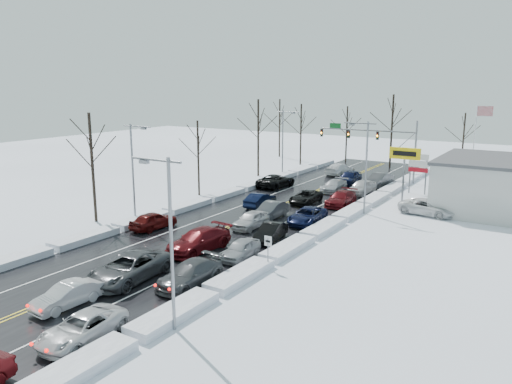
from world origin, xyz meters
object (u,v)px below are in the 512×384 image
Objects in this scene: flagpole at (476,139)px; oncoming_car_0 at (260,207)px; traffic_signal_mast at (377,139)px; tires_plus_sign at (405,157)px.

flagpole is 2.25× the size of oncoming_car_0.
traffic_signal_mast is 22.34m from oncoming_car_0.
flagpole is 29.14m from oncoming_car_0.
tires_plus_sign is at bearing -145.01° from oncoming_car_0.
traffic_signal_mast is 1.33× the size of flagpole.
flagpole is at bearing 71.56° from tires_plus_sign.
tires_plus_sign is 0.60× the size of flagpole.
oncoming_car_0 is (-16.78, -23.07, -5.93)m from flagpole.
traffic_signal_mast reaches higher than oncoming_car_0.
flagpole reaches higher than oncoming_car_0.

